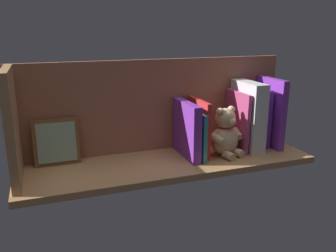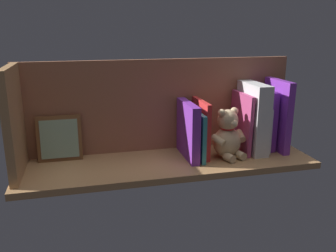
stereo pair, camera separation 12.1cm
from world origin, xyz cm
name	(u,v)px [view 1 (the left image)]	position (x,y,z in cm)	size (l,w,h in cm)	color
ground_plane	(168,163)	(0.00, 0.00, -1.10)	(100.80, 29.76, 2.20)	#A87A4C
shelf_back_panel	(156,105)	(0.00, -12.63, 16.85)	(100.80, 1.50, 33.71)	#9D6243
shelf_side_divider	(12,126)	(48.40, 0.00, 16.85)	(2.40, 23.76, 33.71)	#A87A4C
book_0	(270,112)	(-42.61, -2.75, 13.11)	(2.55, 17.46, 26.21)	purple
book_1	(259,117)	(-39.49, -4.79, 11.09)	(2.12, 13.37, 22.18)	purple
book_2	(254,125)	(-36.93, -4.06, 8.25)	(1.46, 14.85, 16.51)	silver
dictionary_thick_white	(248,115)	(-32.65, -2.48, 12.68)	(5.54, 17.80, 25.36)	silver
book_3	(237,121)	(-28.43, -3.13, 10.90)	(1.36, 16.69, 21.80)	#B23F72
teddy_bear	(225,134)	(-21.18, 1.75, 7.79)	(13.75, 13.27, 17.71)	#D1B284
book_4	(199,127)	(-12.87, -3.02, 9.99)	(1.56, 16.93, 19.99)	red
book_5	(194,133)	(-10.61, -1.88, 8.31)	(1.41, 19.20, 16.62)	teal
book_6	(187,130)	(-7.65, -1.82, 9.84)	(2.95, 19.31, 19.67)	purple
picture_frame_leaning	(57,142)	(36.22, -9.29, 7.77)	(14.95, 3.81, 15.73)	brown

